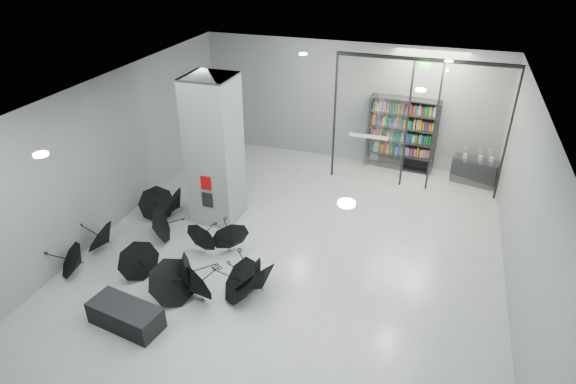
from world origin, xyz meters
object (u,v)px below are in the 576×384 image
(column, at_px, (215,151))
(bookshelf, at_px, (402,134))
(umbrella_cluster, at_px, (184,257))
(shop_counter, at_px, (474,171))
(bench, at_px, (126,315))

(column, distance_m, bookshelf, 6.52)
(column, xyz_separation_m, umbrella_cluster, (0.23, -2.41, -1.70))
(column, height_order, umbrella_cluster, column)
(bookshelf, xyz_separation_m, shop_counter, (2.39, -0.40, -0.80))
(bench, distance_m, bookshelf, 10.26)
(bookshelf, bearing_deg, column, -127.28)
(column, relative_size, umbrella_cluster, 0.69)
(shop_counter, bearing_deg, column, -133.85)
(bench, distance_m, umbrella_cluster, 2.09)
(column, bearing_deg, shop_counter, 32.66)
(column, relative_size, bench, 2.60)
(bookshelf, height_order, umbrella_cluster, bookshelf)
(umbrella_cluster, bearing_deg, bookshelf, 59.80)
(column, xyz_separation_m, bookshelf, (4.40, 4.75, -0.79))
(bench, bearing_deg, column, 99.59)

